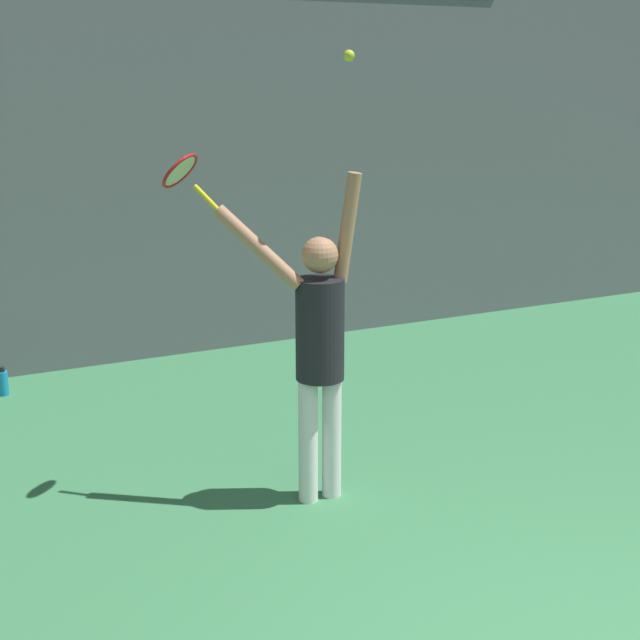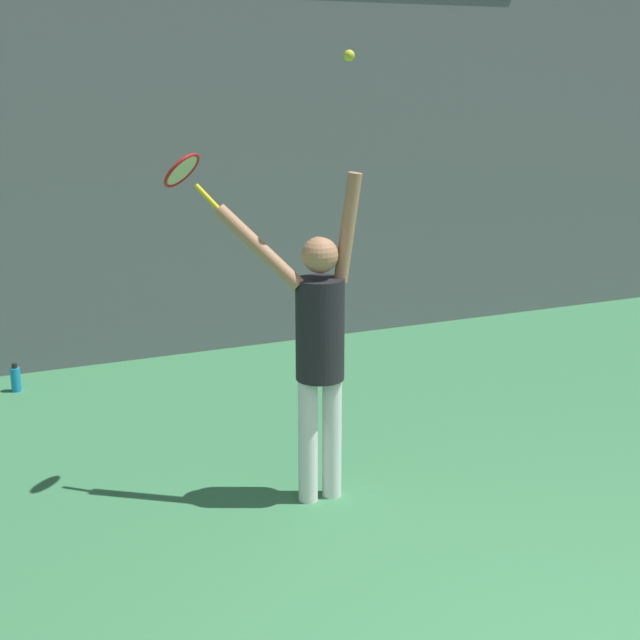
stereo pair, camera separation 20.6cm
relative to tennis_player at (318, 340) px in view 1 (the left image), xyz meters
The scene contains 5 objects.
back_wall 3.86m from the tennis_player, 84.68° to the left, with size 18.00×0.10×5.00m.
tennis_player is the anchor object (origin of this frame).
tennis_racket 1.38m from the tennis_player, 144.18° to the left, with size 0.38×0.39×0.36m.
tennis_ball 1.78m from the tennis_player, 21.01° to the right, with size 0.07×0.07×0.07m.
water_bottle 3.62m from the tennis_player, 118.84° to the left, with size 0.09×0.09×0.27m.
Camera 1 is at (-2.73, -2.20, 2.78)m, focal length 50.00 mm.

